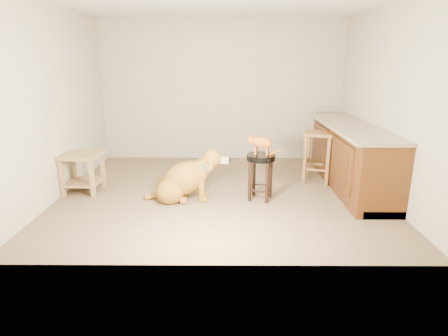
{
  "coord_description": "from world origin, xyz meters",
  "views": [
    {
      "loc": [
        0.08,
        -5.12,
        1.86
      ],
      "look_at": [
        0.05,
        -0.27,
        0.45
      ],
      "focal_mm": 30.0,
      "sensor_mm": 36.0,
      "label": 1
    }
  ],
  "objects_px": {
    "wood_stool": "(318,156)",
    "tabby_kitten": "(261,143)",
    "side_table": "(82,167)",
    "golden_retriever": "(184,180)",
    "padded_stool": "(261,168)"
  },
  "relations": [
    {
      "from": "padded_stool",
      "to": "tabby_kitten",
      "type": "distance_m",
      "value": 0.34
    },
    {
      "from": "padded_stool",
      "to": "golden_retriever",
      "type": "xyz_separation_m",
      "value": [
        -1.03,
        -0.03,
        -0.17
      ]
    },
    {
      "from": "tabby_kitten",
      "to": "side_table",
      "type": "bearing_deg",
      "value": -168.8
    },
    {
      "from": "wood_stool",
      "to": "golden_retriever",
      "type": "height_order",
      "value": "wood_stool"
    },
    {
      "from": "padded_stool",
      "to": "golden_retriever",
      "type": "bearing_deg",
      "value": -178.57
    },
    {
      "from": "side_table",
      "to": "golden_retriever",
      "type": "distance_m",
      "value": 1.53
    },
    {
      "from": "padded_stool",
      "to": "side_table",
      "type": "bearing_deg",
      "value": 173.57
    },
    {
      "from": "side_table",
      "to": "golden_retriever",
      "type": "bearing_deg",
      "value": -11.73
    },
    {
      "from": "side_table",
      "to": "padded_stool",
      "type": "bearing_deg",
      "value": -6.43
    },
    {
      "from": "padded_stool",
      "to": "wood_stool",
      "type": "bearing_deg",
      "value": 39.54
    },
    {
      "from": "wood_stool",
      "to": "tabby_kitten",
      "type": "height_order",
      "value": "tabby_kitten"
    },
    {
      "from": "wood_stool",
      "to": "golden_retriever",
      "type": "xyz_separation_m",
      "value": [
        -1.99,
        -0.82,
        -0.13
      ]
    },
    {
      "from": "golden_retriever",
      "to": "tabby_kitten",
      "type": "xyz_separation_m",
      "value": [
        1.02,
        0.03,
        0.51
      ]
    },
    {
      "from": "golden_retriever",
      "to": "tabby_kitten",
      "type": "relative_size",
      "value": 2.53
    },
    {
      "from": "wood_stool",
      "to": "tabby_kitten",
      "type": "xyz_separation_m",
      "value": [
        -0.97,
        -0.79,
        0.38
      ]
    }
  ]
}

